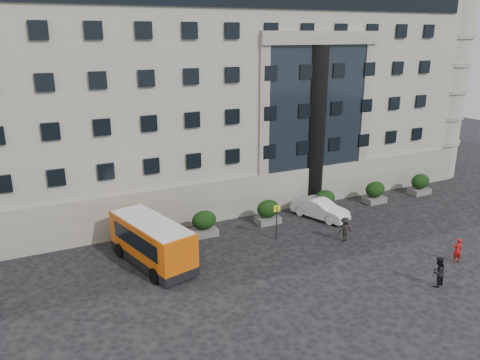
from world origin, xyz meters
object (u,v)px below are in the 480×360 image
object	(u,v)px
bus_stop_sign	(277,216)
pedestrian_a	(457,250)
pedestrian_c	(345,229)
white_taxi	(320,209)
hedge_c	(268,212)
hedge_d	(325,201)
minibus	(152,240)
hedge_a	(131,237)
hedge_b	(204,223)
hedge_e	(375,192)
pedestrian_b	(438,272)
hedge_f	(420,184)

from	to	relation	value
bus_stop_sign	pedestrian_a	size ratio (longest dim) A/B	1.57
pedestrian_c	white_taxi	bearing A→B (deg)	-102.98
hedge_c	pedestrian_a	distance (m)	13.17
hedge_d	white_taxi	distance (m)	1.36
hedge_c	minibus	size ratio (longest dim) A/B	0.26
hedge_a	hedge_b	distance (m)	5.20
hedge_a	white_taxi	bearing A→B (deg)	-3.40
hedge_e	hedge_a	bearing A→B (deg)	180.00
pedestrian_c	pedestrian_a	bearing A→B (deg)	127.60
hedge_e	pedestrian_a	distance (m)	11.12
hedge_c	minibus	distance (m)	10.05
hedge_c	pedestrian_b	size ratio (longest dim) A/B	1.02
hedge_d	pedestrian_a	bearing A→B (deg)	-77.42
pedestrian_a	pedestrian_b	world-z (taller)	pedestrian_b
hedge_c	pedestrian_b	world-z (taller)	hedge_c
hedge_d	pedestrian_a	size ratio (longest dim) A/B	1.15
hedge_a	hedge_e	xyz separation A→B (m)	(20.80, 0.00, 0.00)
pedestrian_b	pedestrian_c	bearing A→B (deg)	-95.66
hedge_f	pedestrian_a	bearing A→B (deg)	-126.64
pedestrian_c	bus_stop_sign	bearing A→B (deg)	-29.94
minibus	hedge_a	bearing A→B (deg)	91.00
hedge_e	hedge_f	xyz separation A→B (m)	(5.20, 0.00, 0.00)
hedge_a	pedestrian_c	bearing A→B (deg)	-20.65
bus_stop_sign	pedestrian_c	world-z (taller)	bus_stop_sign
bus_stop_sign	hedge_f	bearing A→B (deg)	9.63
hedge_c	minibus	world-z (taller)	minibus
hedge_e	minibus	bearing A→B (deg)	-172.72
hedge_d	minibus	size ratio (longest dim) A/B	0.26
hedge_a	pedestrian_b	size ratio (longest dim) A/B	1.02
hedge_e	pedestrian_b	size ratio (longest dim) A/B	1.02
minibus	white_taxi	distance (m)	13.98
hedge_f	hedge_a	bearing A→B (deg)	180.00
hedge_b	hedge_f	world-z (taller)	same
hedge_a	hedge_f	bearing A→B (deg)	0.00
hedge_b	hedge_c	world-z (taller)	same
hedge_e	bus_stop_sign	distance (m)	11.67
hedge_a	hedge_e	bearing A→B (deg)	0.00
hedge_c	pedestrian_c	bearing A→B (deg)	-58.00
hedge_b	bus_stop_sign	size ratio (longest dim) A/B	0.73
bus_stop_sign	pedestrian_c	bearing A→B (deg)	-29.56
hedge_f	minibus	distance (m)	25.43
hedge_d	hedge_e	distance (m)	5.20
bus_stop_sign	pedestrian_b	bearing A→B (deg)	-62.32
hedge_c	pedestrian_c	xyz separation A→B (m)	(3.20, -5.13, -0.06)
hedge_d	minibus	xyz separation A→B (m)	(-14.89, -2.57, 0.64)
hedge_f	pedestrian_c	bearing A→B (deg)	-157.53
white_taxi	pedestrian_c	xyz separation A→B (m)	(-0.95, -4.26, 0.10)
hedge_e	white_taxi	size ratio (longest dim) A/B	0.40
minibus	bus_stop_sign	bearing A→B (deg)	-15.93
hedge_a	hedge_b	size ratio (longest dim) A/B	1.00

